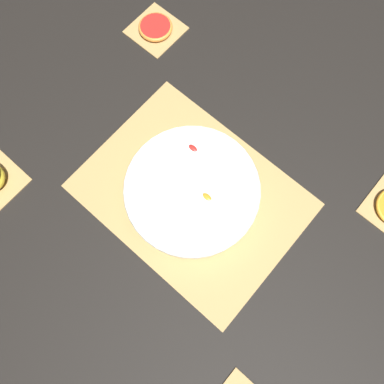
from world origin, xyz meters
name	(u,v)px	position (x,y,z in m)	size (l,w,h in m)	color
ground_plane	(192,195)	(0.00, 0.00, 0.00)	(6.00, 6.00, 0.00)	black
bamboo_mat_center	(192,195)	(0.00, 0.00, 0.00)	(0.47, 0.35, 0.01)	#A8844C
coaster_mat_near_right	(156,30)	(0.36, -0.27, 0.00)	(0.12, 0.12, 0.01)	#A8844C
fruit_salad_bowl	(192,191)	(0.00, 0.00, 0.04)	(0.29, 0.29, 0.06)	silver
grapefruit_slice	(155,27)	(0.36, -0.27, 0.01)	(0.09, 0.09, 0.01)	#B2231E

